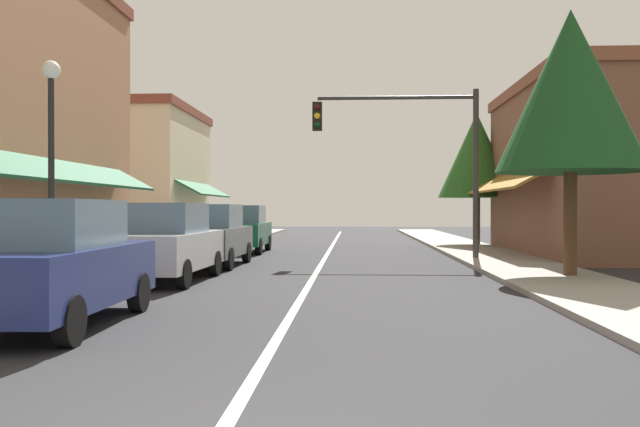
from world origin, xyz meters
The scene contains 14 objects.
ground_plane centered at (0.00, 18.00, 0.00)m, with size 80.00×80.00×0.00m, color #28282B.
sidewalk_left centered at (-5.50, 18.00, 0.06)m, with size 2.60×56.00×0.12m, color gray.
sidewalk_right centered at (5.50, 18.00, 0.06)m, with size 2.60×56.00×0.12m, color gray.
lane_center_stripe centered at (0.00, 18.00, 0.00)m, with size 0.14×52.00×0.01m, color silver.
storefront_right_block centered at (9.09, 20.00, 3.07)m, with size 5.91×10.20×6.13m.
storefront_far_left centered at (-9.42, 28.00, 3.26)m, with size 6.57×8.20×6.51m.
parked_car_nearest_left centered at (-3.22, 5.22, 0.88)m, with size 1.84×4.13×1.77m.
parked_car_second_left centered at (-3.26, 10.95, 0.88)m, with size 1.88×4.15×1.77m.
parked_car_third_left centered at (-3.13, 15.07, 0.88)m, with size 1.84×4.13×1.77m.
parked_car_far_left centered at (-3.22, 21.07, 0.88)m, with size 1.81×4.11×1.77m.
traffic_signal_mast_arm centered at (2.95, 17.33, 3.72)m, with size 5.23×0.50×5.41m.
street_lamp_left_near centered at (-4.96, 8.97, 3.09)m, with size 0.36×0.36×4.55m.
tree_right_near centered at (5.95, 11.81, 4.35)m, with size 3.41×3.41×6.24m.
tree_right_far centered at (6.24, 25.17, 3.94)m, with size 3.31×3.31×5.78m.
Camera 1 is at (0.97, -3.82, 1.64)m, focal length 37.48 mm.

